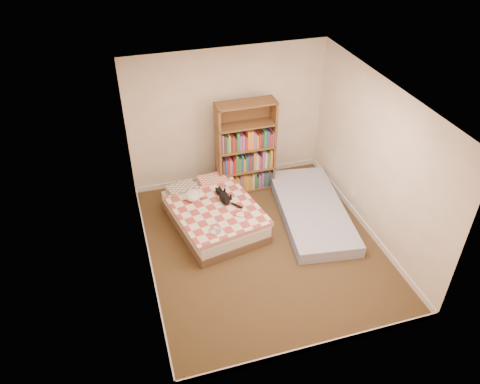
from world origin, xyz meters
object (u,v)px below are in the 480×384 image
object	(u,v)px
bed	(213,213)
black_cat	(224,196)
bookshelf	(245,159)
floor_mattress	(312,210)
white_dog	(193,196)

from	to	relation	value
bed	black_cat	distance (m)	0.34
bookshelf	black_cat	distance (m)	1.01
bed	black_cat	xyz separation A→B (m)	(0.20, 0.05, 0.27)
floor_mattress	black_cat	world-z (taller)	black_cat
bookshelf	floor_mattress	size ratio (longest dim) A/B	0.75
black_cat	floor_mattress	bearing A→B (deg)	-24.70
bookshelf	white_dog	bearing A→B (deg)	-149.13
black_cat	bookshelf	bearing A→B (deg)	40.84
floor_mattress	bed	bearing A→B (deg)	178.91
bookshelf	white_dog	world-z (taller)	bookshelf
floor_mattress	bookshelf	bearing A→B (deg)	134.79
bookshelf	black_cat	xyz separation A→B (m)	(-0.60, -0.80, -0.13)
black_cat	white_dog	xyz separation A→B (m)	(-0.47, 0.15, 0.01)
bed	white_dog	bearing A→B (deg)	132.17
floor_mattress	white_dog	xyz separation A→B (m)	(-1.91, 0.47, 0.38)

